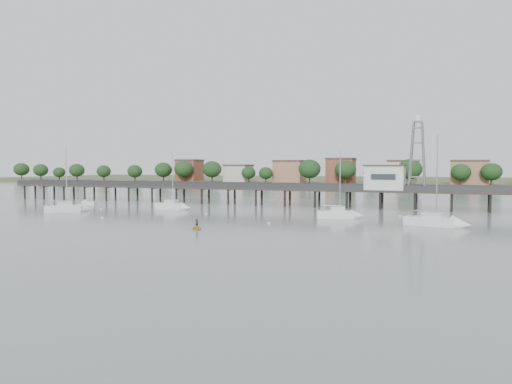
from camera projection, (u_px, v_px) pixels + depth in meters
ground_plane at (103, 243)px, 58.74m from camera, size 500.00×500.00×0.00m
pier at (273, 189)px, 114.31m from camera, size 150.00×5.00×5.50m
pier_building at (385, 177)px, 105.03m from camera, size 8.40×5.40×5.30m
lattice_tower at (417, 156)px, 102.42m from camera, size 3.20×3.20×15.50m
sailboat_a at (71, 208)px, 98.59m from camera, size 7.35×7.12×13.12m
sailboat_d at (443, 222)px, 74.41m from camera, size 9.19×4.78×14.53m
sailboat_b at (176, 207)px, 103.19m from camera, size 7.36×2.35×12.15m
sailboat_c at (344, 215)px, 86.21m from camera, size 7.67×4.06×12.26m
white_tender at (89, 203)px, 116.39m from camera, size 3.45×1.64×1.30m
yellow_dinghy at (197, 229)px, 71.50m from camera, size 1.75×1.53×2.54m
dinghy_occupant at (197, 229)px, 71.50m from camera, size 0.52×1.27×0.30m
mooring_buoys at (276, 218)px, 86.56m from camera, size 77.14×22.38×0.39m
far_shore at (380, 180)px, 281.23m from camera, size 500.00×170.00×10.40m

